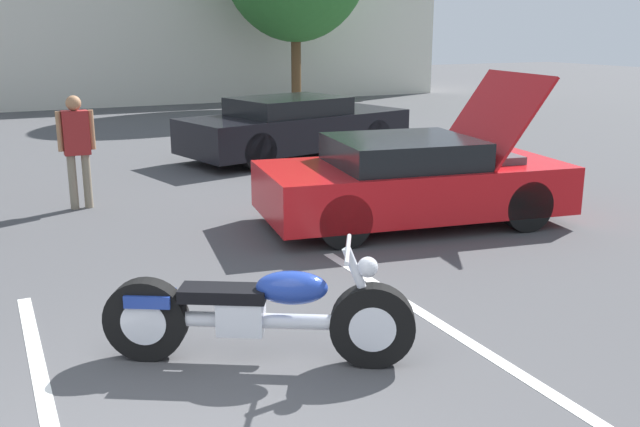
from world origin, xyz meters
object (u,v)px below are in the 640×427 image
(parked_car_right_row, at_px, (295,127))
(spectator_midground, at_px, (77,142))
(motorcycle, at_px, (258,314))
(show_car_hood_open, at_px, (414,180))

(parked_car_right_row, relative_size, spectator_midground, 3.07)
(motorcycle, height_order, show_car_hood_open, show_car_hood_open)
(parked_car_right_row, height_order, spectator_midground, spectator_midground)
(motorcycle, height_order, parked_car_right_row, parked_car_right_row)
(show_car_hood_open, height_order, parked_car_right_row, show_car_hood_open)
(motorcycle, relative_size, parked_car_right_row, 0.44)
(motorcycle, distance_m, show_car_hood_open, 4.51)
(show_car_hood_open, bearing_deg, motorcycle, -129.92)
(motorcycle, bearing_deg, spectator_midground, 125.06)
(motorcycle, distance_m, spectator_midground, 5.82)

